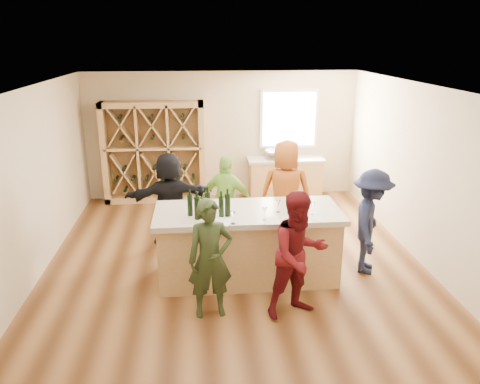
{
  "coord_description": "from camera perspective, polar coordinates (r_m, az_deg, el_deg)",
  "views": [
    {
      "loc": [
        -0.55,
        -6.8,
        3.47
      ],
      "look_at": [
        0.1,
        0.2,
        1.15
      ],
      "focal_mm": 35.0,
      "sensor_mm": 36.0,
      "label": 1
    }
  ],
  "objects": [
    {
      "name": "wine_bottle_a",
      "position": [
        6.61,
        -6.11,
        -1.6
      ],
      "size": [
        0.09,
        0.09,
        0.31
      ],
      "primitive_type": "cylinder",
      "rotation": [
        0.0,
        0.0,
        0.16
      ],
      "color": "black",
      "rests_on": "tasting_counter_top"
    },
    {
      "name": "person_near_right",
      "position": [
        6.05,
        7.22,
        -7.63
      ],
      "size": [
        0.92,
        0.7,
        1.69
      ],
      "primitive_type": "imported",
      "rotation": [
        0.0,
        0.0,
        0.35
      ],
      "color": "#590F14",
      "rests_on": "floor"
    },
    {
      "name": "wall_right",
      "position": [
        7.97,
        21.79,
        1.87
      ],
      "size": [
        0.1,
        7.0,
        2.8
      ],
      "primitive_type": "cube",
      "color": "#CCB694",
      "rests_on": "ground"
    },
    {
      "name": "wine_bottle_c",
      "position": [
        6.64,
        -3.95,
        -1.4
      ],
      "size": [
        0.1,
        0.1,
        0.32
      ],
      "primitive_type": "cylinder",
      "rotation": [
        0.0,
        0.0,
        -0.29
      ],
      "color": "black",
      "rests_on": "tasting_counter_top"
    },
    {
      "name": "wine_glass_e",
      "position": [
        6.69,
        8.84,
        -2.04
      ],
      "size": [
        0.09,
        0.09,
        0.18
      ],
      "primitive_type": "cone",
      "rotation": [
        0.0,
        0.0,
        -0.35
      ],
      "color": "white",
      "rests_on": "tasting_counter_top"
    },
    {
      "name": "tasting_counter_top",
      "position": [
        6.83,
        0.98,
        -2.57
      ],
      "size": [
        2.72,
        1.12,
        0.08
      ],
      "primitive_type": "cube",
      "color": "#BFB29C",
      "rests_on": "tasting_counter_base"
    },
    {
      "name": "back_counter_base",
      "position": [
        10.63,
        5.49,
        1.57
      ],
      "size": [
        1.6,
        0.58,
        0.86
      ],
      "primitive_type": "cube",
      "color": "tan",
      "rests_on": "floor"
    },
    {
      "name": "wine_bottle_e",
      "position": [
        6.56,
        -1.52,
        -1.61
      ],
      "size": [
        0.09,
        0.09,
        0.32
      ],
      "primitive_type": "cylinder",
      "rotation": [
        0.0,
        0.0,
        0.15
      ],
      "color": "black",
      "rests_on": "tasting_counter_top"
    },
    {
      "name": "window_frame",
      "position": [
        10.61,
        5.98,
        8.84
      ],
      "size": [
        1.3,
        0.06,
        1.3
      ],
      "primitive_type": "cube",
      "color": "white",
      "rests_on": "wall_back"
    },
    {
      "name": "person_far_left",
      "position": [
        8.16,
        -8.52,
        -0.84
      ],
      "size": [
        1.6,
        0.79,
        1.66
      ],
      "primitive_type": "imported",
      "rotation": [
        0.0,
        0.0,
        3.31
      ],
      "color": "black",
      "rests_on": "floor"
    },
    {
      "name": "person_near_left",
      "position": [
        6.02,
        -3.64,
        -8.15
      ],
      "size": [
        0.63,
        0.49,
        1.59
      ],
      "primitive_type": "imported",
      "rotation": [
        0.0,
        0.0,
        0.13
      ],
      "color": "#263319",
      "rests_on": "floor"
    },
    {
      "name": "window_pane",
      "position": [
        10.58,
        6.01,
        8.81
      ],
      "size": [
        1.18,
        0.01,
        1.18
      ],
      "primitive_type": "cube",
      "color": "white",
      "rests_on": "wall_back"
    },
    {
      "name": "wine_glass_b",
      "position": [
        6.44,
        3.02,
        -2.66
      ],
      "size": [
        0.08,
        0.08,
        0.19
      ],
      "primitive_type": "cone",
      "rotation": [
        0.0,
        0.0,
        0.06
      ],
      "color": "white",
      "rests_on": "tasting_counter_top"
    },
    {
      "name": "faucet",
      "position": [
        10.6,
        4.35,
        5.14
      ],
      "size": [
        0.02,
        0.02,
        0.3
      ],
      "primitive_type": "cylinder",
      "color": "silver",
      "rests_on": "back_counter_top"
    },
    {
      "name": "wall_front",
      "position": [
        3.89,
        3.75,
        -13.93
      ],
      "size": [
        6.0,
        0.1,
        2.8
      ],
      "primitive_type": "cube",
      "color": "#CCB694",
      "rests_on": "ground"
    },
    {
      "name": "tasting_menu_b",
      "position": [
        6.45,
        3.86,
        -3.51
      ],
      "size": [
        0.22,
        0.29,
        0.0
      ],
      "primitive_type": "cube",
      "rotation": [
        0.0,
        0.0,
        -0.03
      ],
      "color": "white",
      "rests_on": "tasting_counter_top"
    },
    {
      "name": "wall_left",
      "position": [
        7.53,
        -24.45,
        0.64
      ],
      "size": [
        0.1,
        7.0,
        2.8
      ],
      "primitive_type": "cube",
      "color": "#CCB694",
      "rests_on": "ground"
    },
    {
      "name": "wall_back",
      "position": [
        10.57,
        -2.23,
        6.96
      ],
      "size": [
        6.0,
        0.1,
        2.8
      ],
      "primitive_type": "cube",
      "color": "#CCB694",
      "rests_on": "ground"
    },
    {
      "name": "wine_bottle_d",
      "position": [
        6.55,
        -2.3,
        -1.8
      ],
      "size": [
        0.09,
        0.09,
        0.29
      ],
      "primitive_type": "cylinder",
      "rotation": [
        0.0,
        0.0,
        0.26
      ],
      "color": "black",
      "rests_on": "tasting_counter_top"
    },
    {
      "name": "person_far_right",
      "position": [
        8.15,
        5.59,
        -0.05
      ],
      "size": [
        1.0,
        0.76,
        1.84
      ],
      "primitive_type": "imported",
      "rotation": [
        0.0,
        0.0,
        2.94
      ],
      "color": "#994C19",
      "rests_on": "floor"
    },
    {
      "name": "wine_rack",
      "position": [
        10.39,
        -10.45,
        4.78
      ],
      "size": [
        2.2,
        0.45,
        2.2
      ],
      "primitive_type": "cube",
      "color": "tan",
      "rests_on": "floor"
    },
    {
      "name": "person_far_mid",
      "position": [
        8.08,
        -1.6,
        -1.06
      ],
      "size": [
        1.05,
        0.82,
        1.59
      ],
      "primitive_type": "imported",
      "rotation": [
        0.0,
        0.0,
        2.72
      ],
      "color": "#8CC64C",
      "rests_on": "floor"
    },
    {
      "name": "wine_glass_a",
      "position": [
        6.31,
        -0.84,
        -3.2
      ],
      "size": [
        0.07,
        0.07,
        0.17
      ],
      "primitive_type": "cone",
      "rotation": [
        0.0,
        0.0,
        0.04
      ],
      "color": "white",
      "rests_on": "tasting_counter_top"
    },
    {
      "name": "person_server",
      "position": [
        7.38,
        15.65,
        -3.52
      ],
      "size": [
        0.86,
        1.16,
        1.63
      ],
      "primitive_type": "imported",
      "rotation": [
        0.0,
        0.0,
        1.17
      ],
      "color": "#191E38",
      "rests_on": "floor"
    },
    {
      "name": "wine_bottle_b",
      "position": [
        6.47,
        -5.25,
        -1.96
      ],
      "size": [
        0.09,
        0.09,
        0.32
      ],
      "primitive_type": "cylinder",
      "rotation": [
        0.0,
        0.0,
        -0.19
      ],
      "color": "black",
      "rests_on": "tasting_counter_top"
    },
    {
      "name": "floor",
      "position": [
        7.68,
        -0.61,
        -9.03
      ],
      "size": [
        6.0,
        7.0,
        0.1
      ],
      "primitive_type": "cube",
      "color": "brown",
      "rests_on": "ground"
    },
    {
      "name": "wine_glass_d",
      "position": [
        6.74,
        4.69,
        -1.73
      ],
      "size": [
        0.09,
        0.09,
        0.18
      ],
      "primitive_type": "cone",
      "rotation": [
        0.0,
        0.0,
        0.39
      ],
      "color": "white",
      "rests_on": "tasting_counter_top"
    },
    {
      "name": "tasting_counter_base",
      "position": [
        7.04,
        0.95,
        -6.67
      ],
      "size": [
        2.6,
        1.0,
        1.0
      ],
      "primitive_type": "cube",
      "color": "tan",
      "rests_on": "floor"
    },
    {
      "name": "ceiling",
      "position": [
        6.85,
        -0.7,
        13.07
      ],
      "size": [
        6.0,
        7.0,
        0.1
      ],
      "primitive_type": "cube",
      "color": "white",
      "rests_on": "ground"
    },
    {
      "name": "back_counter_top",
      "position": [
        10.51,
        5.57,
        3.97
      ],
      "size": [
        1.7,
        0.62,
        0.06
      ],
      "primitive_type": "cube",
      "color": "#BFB29C",
      "rests_on": "back_counter_base"
    },
    {
      "name": "sink",
      "position": [
        10.44,
        4.51,
        4.61
      ],
      "size": [
        0.54,
        0.54,
        0.19
      ],
      "primitive_type": "imported",
      "color": "silver",
      "rests_on": "back_counter_top"
    },
    {
      "name": "tasting_menu_a",
      "position": [
        6.41,
        -2.18,
        -3.62
      ],
      "size": [
        0.3,
        0.36,
        0.0
      ],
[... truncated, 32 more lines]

